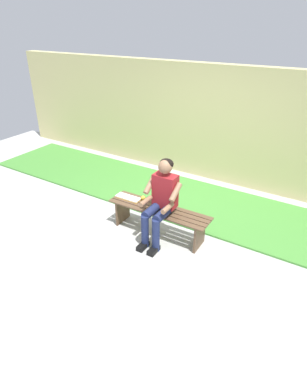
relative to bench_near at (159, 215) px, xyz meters
name	(u,v)px	position (x,y,z in m)	size (l,w,h in m)	color
ground_plane	(69,249)	(0.92, 1.00, -0.35)	(10.00, 7.00, 0.04)	#B2B2AD
grass_strip	(191,201)	(0.00, -1.15, -0.32)	(9.00, 1.62, 0.03)	#478C38
brick_wall	(198,122)	(0.50, -2.34, 0.78)	(9.50, 0.24, 2.24)	#D1C684
bench_near	(159,215)	(0.00, 0.00, 0.00)	(1.60, 0.41, 0.44)	brown
person_seated	(161,199)	(-0.09, 0.10, 0.35)	(0.50, 0.69, 1.25)	maroon
apple	(143,198)	(0.34, -0.09, 0.15)	(0.07, 0.07, 0.07)	gold
book_open	(128,198)	(0.58, -0.02, 0.12)	(0.41, 0.16, 0.02)	white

